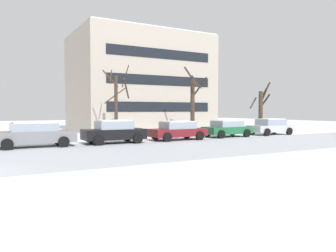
{
  "coord_description": "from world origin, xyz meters",
  "views": [
    {
      "loc": [
        0.86,
        -12.82,
        2.18
      ],
      "look_at": [
        10.75,
        4.71,
        1.2
      ],
      "focal_mm": 35.4,
      "sensor_mm": 36.0,
      "label": 1
    }
  ],
  "objects_px": {
    "parked_car_gray": "(34,134)",
    "parked_car_silver": "(271,127)",
    "parked_car_maroon": "(178,130)",
    "parked_car_green": "(227,128)",
    "parked_car_black": "(114,132)"
  },
  "relations": [
    {
      "from": "parked_car_silver",
      "to": "parked_car_green",
      "type": "bearing_deg",
      "value": 179.53
    },
    {
      "from": "parked_car_gray",
      "to": "parked_car_maroon",
      "type": "xyz_separation_m",
      "value": [
        9.7,
        -0.14,
        -0.05
      ]
    },
    {
      "from": "parked_car_silver",
      "to": "parked_car_gray",
      "type": "bearing_deg",
      "value": -179.57
    },
    {
      "from": "parked_car_black",
      "to": "parked_car_maroon",
      "type": "relative_size",
      "value": 0.96
    },
    {
      "from": "parked_car_black",
      "to": "parked_car_maroon",
      "type": "height_order",
      "value": "parked_car_black"
    },
    {
      "from": "parked_car_black",
      "to": "parked_car_silver",
      "type": "height_order",
      "value": "parked_car_black"
    },
    {
      "from": "parked_car_gray",
      "to": "parked_car_silver",
      "type": "distance_m",
      "value": 19.41
    },
    {
      "from": "parked_car_maroon",
      "to": "parked_car_silver",
      "type": "height_order",
      "value": "parked_car_silver"
    },
    {
      "from": "parked_car_maroon",
      "to": "parked_car_green",
      "type": "distance_m",
      "value": 4.86
    },
    {
      "from": "parked_car_gray",
      "to": "parked_car_black",
      "type": "distance_m",
      "value": 4.85
    },
    {
      "from": "parked_car_maroon",
      "to": "parked_car_green",
      "type": "xyz_separation_m",
      "value": [
        4.85,
        0.33,
        -0.01
      ]
    },
    {
      "from": "parked_car_gray",
      "to": "parked_car_maroon",
      "type": "height_order",
      "value": "parked_car_gray"
    },
    {
      "from": "parked_car_maroon",
      "to": "parked_car_green",
      "type": "height_order",
      "value": "parked_car_maroon"
    },
    {
      "from": "parked_car_green",
      "to": "parked_car_gray",
      "type": "bearing_deg",
      "value": -179.26
    },
    {
      "from": "parked_car_gray",
      "to": "parked_car_black",
      "type": "xyz_separation_m",
      "value": [
        4.85,
        -0.14,
        0.01
      ]
    }
  ]
}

